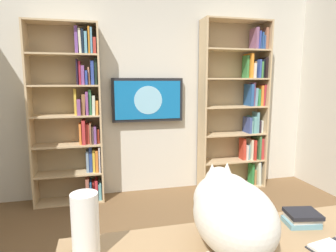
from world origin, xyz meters
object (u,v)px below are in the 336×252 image
(cat, at_px, (231,210))
(wall_mounted_tv, at_px, (148,100))
(bookshelf_right, at_px, (75,114))
(desk_book_stack, at_px, (302,218))
(paper_towel_roll, at_px, (85,226))
(bookshelf_left, at_px, (241,107))

(cat, bearing_deg, wall_mounted_tv, -91.79)
(cat, bearing_deg, bookshelf_right, -71.99)
(bookshelf_right, xyz_separation_m, wall_mounted_tv, (-0.88, -0.09, 0.15))
(cat, distance_m, desk_book_stack, 0.47)
(cat, xyz_separation_m, desk_book_stack, (-0.44, -0.09, -0.13))
(wall_mounted_tv, relative_size, paper_towel_roll, 3.31)
(bookshelf_left, relative_size, wall_mounted_tv, 2.46)
(bookshelf_left, relative_size, bookshelf_right, 1.06)
(paper_towel_roll, bearing_deg, bookshelf_left, -128.96)
(bookshelf_left, relative_size, cat, 3.88)
(wall_mounted_tv, relative_size, desk_book_stack, 4.92)
(bookshelf_right, height_order, desk_book_stack, bookshelf_right)
(bookshelf_left, bearing_deg, desk_book_stack, 69.33)
(bookshelf_right, distance_m, desk_book_stack, 2.69)
(bookshelf_left, relative_size, desk_book_stack, 12.11)
(bookshelf_left, bearing_deg, cat, 61.55)
(cat, distance_m, paper_towel_roll, 0.61)
(wall_mounted_tv, xyz_separation_m, cat, (0.08, 2.55, -0.31))
(desk_book_stack, bearing_deg, cat, 11.54)
(bookshelf_left, height_order, bookshelf_right, bookshelf_left)
(bookshelf_right, distance_m, wall_mounted_tv, 0.90)
(bookshelf_left, bearing_deg, bookshelf_right, 0.06)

